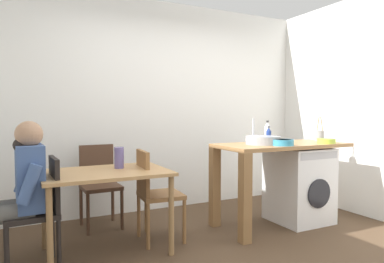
% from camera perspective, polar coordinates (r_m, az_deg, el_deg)
% --- Properties ---
extents(ground_plane, '(5.46, 5.46, 0.00)m').
position_cam_1_polar(ground_plane, '(3.29, 6.39, -19.50)').
color(ground_plane, '#4C3826').
extents(wall_back, '(4.60, 0.10, 2.70)m').
position_cam_1_polar(wall_back, '(4.61, -5.44, 4.15)').
color(wall_back, white).
rests_on(wall_back, ground_plane).
extents(dining_table, '(1.10, 0.76, 0.74)m').
position_cam_1_polar(dining_table, '(3.26, -13.95, -7.98)').
color(dining_table, tan).
rests_on(dining_table, ground_plane).
extents(chair_person_seat, '(0.42, 0.42, 0.90)m').
position_cam_1_polar(chair_person_seat, '(3.13, -23.52, -11.17)').
color(chair_person_seat, black).
rests_on(chair_person_seat, ground_plane).
extents(chair_opposite, '(0.43, 0.43, 0.90)m').
position_cam_1_polar(chair_opposite, '(3.47, -6.33, -9.51)').
color(chair_opposite, olive).
rests_on(chair_opposite, ground_plane).
extents(chair_spare_by_wall, '(0.41, 0.41, 0.90)m').
position_cam_1_polar(chair_spare_by_wall, '(4.05, -14.98, -7.77)').
color(chair_spare_by_wall, '#4C3323').
rests_on(chair_spare_by_wall, ground_plane).
extents(seated_person, '(0.51, 0.52, 1.20)m').
position_cam_1_polar(seated_person, '(3.08, -26.60, -8.34)').
color(seated_person, '#595651').
rests_on(seated_person, ground_plane).
extents(kitchen_counter, '(1.50, 0.68, 0.92)m').
position_cam_1_polar(kitchen_counter, '(3.91, 12.14, -4.35)').
color(kitchen_counter, '#9E7042').
rests_on(kitchen_counter, ground_plane).
extents(washing_machine, '(0.60, 0.61, 0.86)m').
position_cam_1_polar(washing_machine, '(4.27, 17.12, -8.29)').
color(washing_machine, white).
rests_on(washing_machine, ground_plane).
extents(sink_basin, '(0.38, 0.38, 0.09)m').
position_cam_1_polar(sink_basin, '(3.86, 11.57, -1.41)').
color(sink_basin, '#9EA0A5').
rests_on(sink_basin, kitchen_counter).
extents(tap, '(0.02, 0.02, 0.28)m').
position_cam_1_polar(tap, '(4.00, 10.00, 0.12)').
color(tap, '#B2B2B7').
rests_on(tap, kitchen_counter).
extents(bottle_tall_green, '(0.06, 0.06, 0.19)m').
position_cam_1_polar(bottle_tall_green, '(4.06, 12.46, -0.63)').
color(bottle_tall_green, navy).
rests_on(bottle_tall_green, kitchen_counter).
extents(bottle_squat_brown, '(0.07, 0.07, 0.25)m').
position_cam_1_polar(bottle_squat_brown, '(4.23, 12.25, -0.10)').
color(bottle_squat_brown, silver).
rests_on(bottle_squat_brown, kitchen_counter).
extents(mixing_bowl, '(0.23, 0.23, 0.06)m').
position_cam_1_polar(mixing_bowl, '(3.77, 14.61, -1.69)').
color(mixing_bowl, teal).
rests_on(mixing_bowl, kitchen_counter).
extents(utensil_crock, '(0.11, 0.11, 0.30)m').
position_cam_1_polar(utensil_crock, '(4.50, 20.16, -0.59)').
color(utensil_crock, gray).
rests_on(utensil_crock, kitchen_counter).
extents(colander, '(0.20, 0.20, 0.06)m').
position_cam_1_polar(colander, '(4.19, 21.15, -1.40)').
color(colander, '#A8C63D').
rests_on(colander, kitchen_counter).
extents(vase, '(0.09, 0.09, 0.20)m').
position_cam_1_polar(vase, '(3.36, -11.86, -4.22)').
color(vase, slate).
rests_on(vase, dining_table).
extents(scissors, '(0.15, 0.06, 0.01)m').
position_cam_1_polar(scissors, '(3.92, 14.91, -1.98)').
color(scissors, '#B2B2B7').
rests_on(scissors, kitchen_counter).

